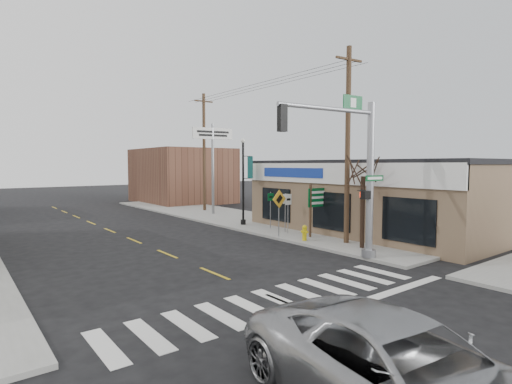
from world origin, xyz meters
TOP-DOWN VIEW (x-y plane):
  - ground at (0.00, 0.00)m, footprint 140.00×140.00m
  - sidewalk_right at (9.00, 13.00)m, footprint 6.00×38.00m
  - center_line at (0.00, 8.00)m, footprint 0.12×56.00m
  - crosswalk at (0.00, 0.40)m, footprint 11.00×2.20m
  - thrift_store at (14.50, 6.00)m, footprint 12.00×14.00m
  - bldg_distant_right at (12.00, 30.00)m, footprint 8.00×10.00m
  - suv at (-2.19, -4.98)m, footprint 3.29×6.01m
  - traffic_signal_pole at (5.42, 1.86)m, footprint 5.17×0.39m
  - guide_sign at (8.20, 6.58)m, footprint 1.59×0.13m
  - fire_hydrant at (6.60, 6.07)m, footprint 0.25×0.25m
  - ped_crossing_sign at (6.30, 7.69)m, footprint 0.97×0.07m
  - lamp_post at (7.39, 12.39)m, footprint 0.71×0.56m
  - dance_center_sign at (8.75, 18.41)m, footprint 3.28×0.21m
  - bare_tree at (7.50, 3.21)m, footprint 2.48×2.48m
  - shrub_front at (9.53, 3.91)m, footprint 1.43×1.43m
  - shrub_back at (9.06, 9.54)m, footprint 0.98×0.98m
  - utility_pole_near at (7.86, 4.43)m, footprint 1.65×0.25m
  - utility_pole_far at (9.44, 20.92)m, footprint 1.69×0.25m

SIDE VIEW (x-z plane):
  - ground at x=0.00m, z-range 0.00..0.00m
  - center_line at x=0.00m, z-range 0.00..0.01m
  - crosswalk at x=0.00m, z-range 0.00..0.01m
  - sidewalk_right at x=9.00m, z-range 0.00..0.13m
  - shrub_back at x=9.06m, z-range 0.13..0.86m
  - fire_hydrant at x=6.60m, z-range 0.16..0.95m
  - shrub_front at x=9.53m, z-range 0.13..1.20m
  - suv at x=-2.19m, z-range 0.00..1.60m
  - ped_crossing_sign at x=6.30m, z-range 0.61..3.11m
  - guide_sign at x=8.20m, z-range 0.54..3.32m
  - thrift_store at x=14.50m, z-range 0.00..4.00m
  - bldg_distant_right at x=12.00m, z-range 0.00..5.60m
  - lamp_post at x=7.39m, z-range 0.57..6.06m
  - traffic_signal_pole at x=5.42m, z-range 0.75..7.30m
  - bare_tree at x=7.50m, z-range 1.55..6.50m
  - utility_pole_near at x=7.86m, z-range 0.25..9.73m
  - utility_pole_far at x=9.44m, z-range 0.25..9.96m
  - dance_center_sign at x=8.75m, z-range 1.88..8.86m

